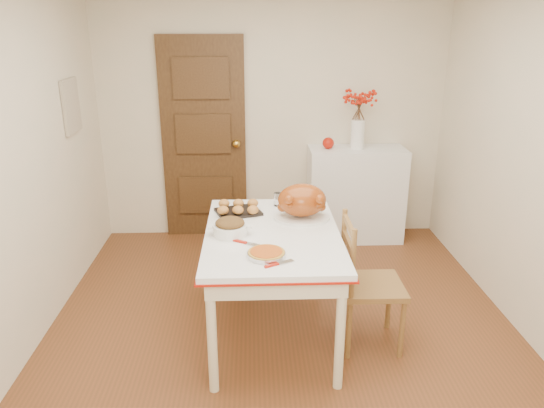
{
  "coord_description": "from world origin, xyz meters",
  "views": [
    {
      "loc": [
        -0.21,
        -3.21,
        2.17
      ],
      "look_at": [
        -0.08,
        0.08,
        1.0
      ],
      "focal_mm": 33.9,
      "sensor_mm": 36.0,
      "label": 1
    }
  ],
  "objects_px": {
    "chair_oak": "(372,283)",
    "kitchen_table": "(272,284)",
    "sideboard": "(355,194)",
    "turkey_platter": "(302,202)",
    "pumpkin_pie": "(266,253)"
  },
  "relations": [
    {
      "from": "chair_oak",
      "to": "kitchen_table",
      "type": "bearing_deg",
      "value": 79.65
    },
    {
      "from": "kitchen_table",
      "to": "pumpkin_pie",
      "type": "relative_size",
      "value": 5.79
    },
    {
      "from": "chair_oak",
      "to": "turkey_platter",
      "type": "relative_size",
      "value": 2.33
    },
    {
      "from": "sideboard",
      "to": "turkey_platter",
      "type": "height_order",
      "value": "turkey_platter"
    },
    {
      "from": "sideboard",
      "to": "chair_oak",
      "type": "relative_size",
      "value": 1.02
    },
    {
      "from": "sideboard",
      "to": "pumpkin_pie",
      "type": "xyz_separation_m",
      "value": [
        -0.98,
        -2.15,
        0.36
      ]
    },
    {
      "from": "kitchen_table",
      "to": "turkey_platter",
      "type": "xyz_separation_m",
      "value": [
        0.22,
        0.23,
        0.54
      ]
    },
    {
      "from": "turkey_platter",
      "to": "pumpkin_pie",
      "type": "height_order",
      "value": "turkey_platter"
    },
    {
      "from": "sideboard",
      "to": "pumpkin_pie",
      "type": "bearing_deg",
      "value": -114.54
    },
    {
      "from": "chair_oak",
      "to": "pumpkin_pie",
      "type": "distance_m",
      "value": 0.87
    },
    {
      "from": "sideboard",
      "to": "turkey_platter",
      "type": "distance_m",
      "value": 1.74
    },
    {
      "from": "chair_oak",
      "to": "pumpkin_pie",
      "type": "height_order",
      "value": "chair_oak"
    },
    {
      "from": "kitchen_table",
      "to": "chair_oak",
      "type": "distance_m",
      "value": 0.7
    },
    {
      "from": "kitchen_table",
      "to": "pumpkin_pie",
      "type": "xyz_separation_m",
      "value": [
        -0.05,
        -0.4,
        0.43
      ]
    },
    {
      "from": "chair_oak",
      "to": "turkey_platter",
      "type": "distance_m",
      "value": 0.75
    }
  ]
}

